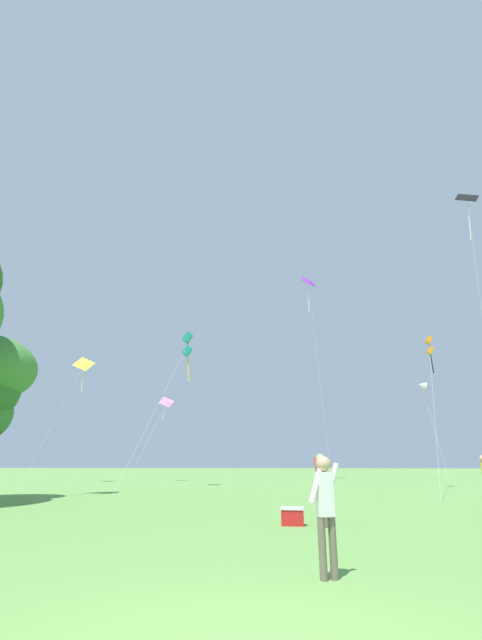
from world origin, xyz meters
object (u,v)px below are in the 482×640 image
(kite_black_large, at_px, (468,212))
(kite_teal_box, at_px, (187,346))
(person_child_small, at_px, (321,482))
(kite_orange_box, at_px, (429,347))
(kite_yellow_diamond, at_px, (83,370))
(kite_purple_streamer, at_px, (309,291))
(kite_pink_low, at_px, (165,406))
(kite_white_distant, at_px, (422,385))
(picnic_cooler, at_px, (293,516))
(person_with_spool, at_px, (325,503))

(kite_black_large, relative_size, kite_teal_box, 2.01)
(kite_black_large, bearing_deg, person_child_small, -120.55)
(kite_orange_box, bearing_deg, kite_teal_box, -178.31)
(kite_orange_box, relative_size, kite_yellow_diamond, 1.04)
(kite_purple_streamer, bearing_deg, kite_yellow_diamond, -153.43)
(kite_purple_streamer, height_order, kite_teal_box, kite_purple_streamer)
(kite_pink_low, bearing_deg, kite_yellow_diamond, -144.77)
(kite_teal_box, relative_size, person_child_small, 6.58)
(kite_yellow_diamond, bearing_deg, kite_teal_box, -25.99)
(kite_white_distant, relative_size, kite_teal_box, 0.85)
(kite_purple_streamer, bearing_deg, kite_teal_box, -120.06)
(kite_yellow_diamond, distance_m, picnic_cooler, 33.17)
(kite_purple_streamer, xyz_separation_m, person_child_small, (0.18, -35.19, -19.05))
(kite_orange_box, xyz_separation_m, kite_black_large, (4.93, 2.18, 11.64))
(kite_pink_low, relative_size, kite_white_distant, 0.80)
(kite_white_distant, distance_m, kite_yellow_diamond, 33.52)
(kite_white_distant, xyz_separation_m, kite_teal_box, (-20.22, -16.54, 0.82))
(person_child_small, xyz_separation_m, picnic_cooler, (-0.77, 0.21, -0.83))
(kite_pink_low, distance_m, person_child_small, 33.26)
(kite_yellow_diamond, relative_size, person_with_spool, 6.88)
(person_child_small, bearing_deg, kite_white_distant, 73.18)
(person_child_small, height_order, picnic_cooler, person_child_small)
(kite_yellow_diamond, height_order, picnic_cooler, kite_yellow_diamond)
(kite_pink_low, distance_m, kite_yellow_diamond, 8.39)
(kite_black_large, relative_size, person_with_spool, 14.44)
(kite_teal_box, relative_size, person_with_spool, 7.19)
(kite_pink_low, xyz_separation_m, kite_yellow_diamond, (-6.46, -4.56, 2.81))
(person_with_spool, bearing_deg, picnic_cooler, 98.08)
(kite_purple_streamer, relative_size, person_child_small, 12.63)
(kite_purple_streamer, height_order, person_child_small, kite_purple_streamer)
(kite_teal_box, bearing_deg, kite_black_large, 6.87)
(kite_white_distant, xyz_separation_m, kite_black_large, (2.14, -13.85, 11.78))
(kite_purple_streamer, distance_m, person_with_spool, 44.87)
(kite_purple_streamer, xyz_separation_m, kite_white_distant, (11.00, 0.61, -10.88))
(kite_pink_low, bearing_deg, kite_purple_streamer, 22.12)
(kite_black_large, xyz_separation_m, picnic_cooler, (-13.73, -21.75, -20.77))
(kite_orange_box, height_order, kite_teal_box, kite_teal_box)
(kite_white_distant, bearing_deg, kite_purple_streamer, -176.82)
(person_child_small, bearing_deg, kite_black_large, 59.45)
(kite_purple_streamer, bearing_deg, person_with_spool, -89.71)
(kite_orange_box, bearing_deg, kite_purple_streamer, 118.04)
(kite_white_distant, bearing_deg, person_child_small, -106.82)
(person_child_small, distance_m, picnic_cooler, 1.15)
(kite_white_distant, bearing_deg, kite_black_large, -81.22)
(kite_white_distant, distance_m, kite_teal_box, 26.13)
(kite_teal_box, distance_m, picnic_cooler, 23.10)
(kite_purple_streamer, distance_m, kite_orange_box, 20.50)
(kite_black_large, height_order, kite_yellow_diamond, kite_black_large)
(person_with_spool, bearing_deg, person_child_small, 90.23)
(kite_purple_streamer, bearing_deg, kite_black_large, -45.20)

